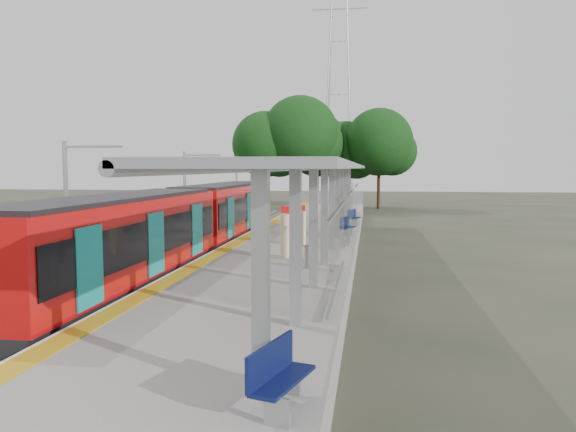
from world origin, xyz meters
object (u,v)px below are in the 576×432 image
(bench_mid, at_px, (346,226))
(info_pillar_far, at_px, (301,228))
(bench_far, at_px, (353,217))
(info_pillar_near, at_px, (286,235))
(train, at_px, (186,223))
(litter_bin, at_px, (310,257))
(bench_near, at_px, (278,374))

(bench_mid, height_order, info_pillar_far, info_pillar_far)
(bench_far, xyz_separation_m, info_pillar_near, (-2.23, -13.34, 0.38))
(train, bearing_deg, litter_bin, -37.48)
(train, xyz_separation_m, info_pillar_far, (5.04, 1.33, -0.26))
(bench_mid, distance_m, info_pillar_far, 4.17)
(bench_far, relative_size, info_pillar_far, 0.79)
(bench_far, height_order, litter_bin, bench_far)
(train, distance_m, bench_far, 13.05)
(bench_near, distance_m, info_pillar_near, 13.95)
(info_pillar_near, bearing_deg, bench_mid, 87.94)
(info_pillar_far, bearing_deg, bench_mid, 77.12)
(info_pillar_far, bearing_deg, bench_far, 91.61)
(info_pillar_near, xyz_separation_m, litter_bin, (1.19, -2.24, -0.47))
(train, relative_size, bench_near, 18.38)
(bench_mid, bearing_deg, info_pillar_far, -96.41)
(bench_mid, bearing_deg, bench_far, 108.28)
(info_pillar_near, bearing_deg, train, 166.77)
(bench_near, relative_size, info_pillar_far, 0.83)
(train, bearing_deg, info_pillar_near, -26.32)
(bench_far, distance_m, info_pillar_near, 13.53)
(litter_bin, bearing_deg, bench_mid, 85.12)
(bench_mid, bearing_deg, train, -123.52)
(bench_near, height_order, info_pillar_far, info_pillar_far)
(bench_near, xyz_separation_m, info_pillar_far, (-1.79, 17.56, 0.27))
(bench_mid, bearing_deg, bench_near, -69.91)
(litter_bin, bearing_deg, bench_far, 86.19)
(train, relative_size, litter_bin, 33.72)
(info_pillar_far, relative_size, litter_bin, 2.22)
(train, bearing_deg, info_pillar_far, 14.80)
(bench_near, relative_size, info_pillar_near, 0.74)
(info_pillar_near, bearing_deg, bench_far, 93.60)
(bench_far, relative_size, litter_bin, 1.76)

